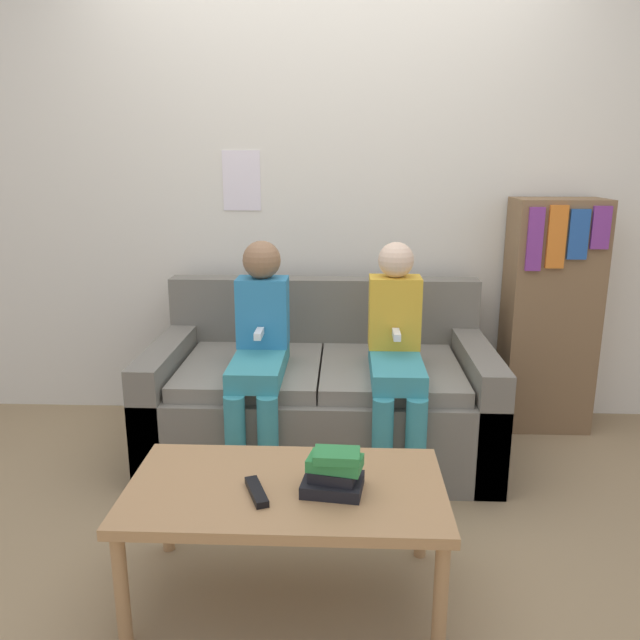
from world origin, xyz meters
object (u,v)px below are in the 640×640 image
Objects in this scene: person_right at (396,350)px; bookshelf at (550,316)px; coffee_table at (286,497)px; person_left at (259,346)px; tv_remote at (257,492)px; couch at (321,397)px.

bookshelf reaches higher than person_right.
coffee_table is 0.96× the size of person_left.
tv_remote is at bearing -142.61° from coffee_table.
person_left is at bearing 179.73° from person_right.
coffee_table is at bearing -77.25° from person_left.
person_right reaches higher than couch.
person_left is at bearing 75.77° from tv_remote.
person_left reaches higher than couch.
person_left is 6.21× the size of tv_remote.
couch is at bearing 148.68° from person_right.
person_right is 1.11m from tv_remote.
person_left is 0.86× the size of bookshelf.
person_right reaches higher than tv_remote.
couch is at bearing 61.25° from tv_remote.
tv_remote is (-0.51, -0.97, -0.17)m from person_right.
couch is 1.54× the size of person_right.
coffee_table is 0.12m from tv_remote.
coffee_table is 0.96× the size of person_right.
tv_remote is at bearing -97.55° from couch.
coffee_table is 5.96× the size of tv_remote.
couch is 0.52m from person_right.
couch reaches higher than coffee_table.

